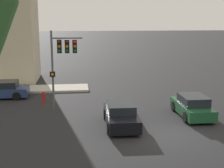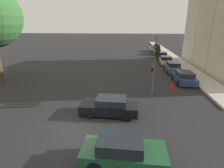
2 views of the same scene
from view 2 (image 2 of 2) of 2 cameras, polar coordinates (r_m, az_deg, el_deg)
The scene contains 12 objects.
ground_plane at distance 11.67m, azimuth -11.32°, elevation -14.96°, with size 300.00×300.00×0.00m, color black.
sidewalk_strip at distance 44.58m, azimuth 17.55°, elevation 9.53°, with size 2.72×60.00×0.18m.
traffic_signal at distance 15.52m, azimuth 14.01°, elevation 9.01°, with size 0.55×2.22×5.49m.
crossing_car_0 at distance 8.92m, azimuth 3.51°, elevation -21.17°, with size 4.07×1.92×1.42m.
crossing_car_1 at distance 13.13m, azimuth -0.76°, elevation -7.31°, with size 4.27×1.97×1.35m.
parked_car_0 at distance 21.97m, azimuth 22.46°, elevation 1.98°, with size 2.08×4.21×1.36m.
parked_car_1 at distance 26.58m, azimuth 19.19°, elevation 5.17°, with size 1.89×4.35×1.50m.
parked_car_2 at distance 31.86m, azimuth 17.13°, elevation 7.36°, with size 2.16×3.98×1.41m.
parked_car_3 at distance 36.93m, azimuth 15.87°, elevation 8.93°, with size 2.01×4.63×1.43m.
parked_car_4 at distance 42.77m, azimuth 14.31°, elevation 10.30°, with size 1.88×4.34×1.46m.
parked_car_5 at distance 47.88m, azimuth 13.59°, elevation 11.09°, with size 1.92×4.59×1.31m.
fire_hydrant at distance 18.27m, azimuth 18.90°, elevation -1.31°, with size 0.22×0.22×0.92m.
Camera 2 is at (3.17, -9.26, 6.36)m, focal length 28.00 mm.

